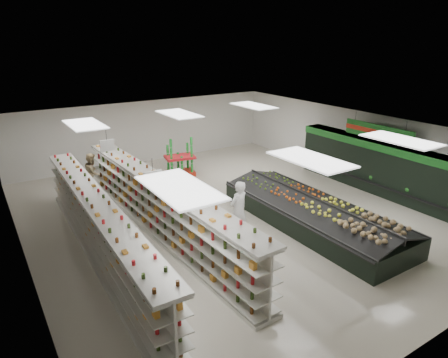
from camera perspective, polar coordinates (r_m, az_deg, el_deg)
floor at (r=15.20m, az=0.81°, el=-4.89°), size 16.00×16.00×0.00m
ceiling at (r=14.17m, az=0.87°, el=6.96°), size 14.00×16.00×0.02m
wall_back at (r=21.48m, az=-11.10°, el=6.66°), size 14.00×0.02×3.20m
wall_front at (r=9.65m, az=28.74°, el=-12.38°), size 14.00×0.02×3.20m
wall_left at (r=12.47m, az=-27.21°, el=-4.92°), size 0.02×16.00×3.20m
wall_right at (r=19.22m, az=18.58°, el=4.45°), size 0.02×16.00×3.20m
produce_wall_case at (r=18.08m, az=21.15°, el=2.03°), size 0.93×8.00×2.20m
aisle_sign_near at (r=10.87m, az=-10.10°, el=0.15°), size 0.52×0.06×0.75m
aisle_sign_far at (r=14.50m, az=-16.34°, el=4.63°), size 0.52×0.06×0.75m
hortifruti_banner at (r=17.51m, az=21.15°, el=6.27°), size 0.12×3.20×0.95m
gondola_left at (r=12.53m, az=-17.39°, el=-7.13°), size 1.07×10.89×1.88m
gondola_center at (r=13.51m, az=-9.14°, el=-4.31°), size 1.29×11.19×1.93m
produce_island at (r=14.42m, az=12.48°, el=-4.65°), size 2.64×7.26×1.08m
soda_endcap at (r=19.08m, az=-6.33°, el=2.91°), size 1.51×1.16×1.74m
shopper_main at (r=13.06m, az=2.08°, el=-4.44°), size 0.81×0.62×1.98m
shopper_background at (r=17.84m, az=-18.24°, el=0.85°), size 0.83×0.98×1.71m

